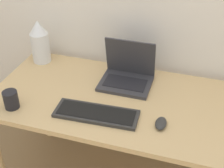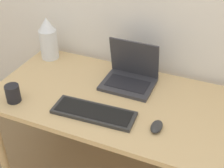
{
  "view_description": "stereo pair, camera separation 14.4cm",
  "coord_description": "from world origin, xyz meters",
  "views": [
    {
      "loc": [
        0.4,
        -0.99,
        1.78
      ],
      "look_at": [
        -0.01,
        0.34,
        0.84
      ],
      "focal_mm": 50.0,
      "sensor_mm": 36.0,
      "label": 1
    },
    {
      "loc": [
        0.53,
        -0.94,
        1.78
      ],
      "look_at": [
        -0.01,
        0.34,
        0.84
      ],
      "focal_mm": 50.0,
      "sensor_mm": 36.0,
      "label": 2
    }
  ],
  "objects": [
    {
      "name": "keyboard",
      "position": [
        -0.05,
        0.18,
        0.75
      ],
      "size": [
        0.45,
        0.17,
        0.02
      ],
      "color": "#2D2D2D",
      "rests_on": "desk"
    },
    {
      "name": "laptop",
      "position": [
        0.02,
        0.53,
        0.79
      ],
      "size": [
        0.3,
        0.24,
        0.26
      ],
      "color": "#333338",
      "rests_on": "desk"
    },
    {
      "name": "mug",
      "position": [
        -0.5,
        0.11,
        0.79
      ],
      "size": [
        0.08,
        0.08,
        0.1
      ],
      "color": "black",
      "rests_on": "desk"
    },
    {
      "name": "mouse",
      "position": [
        0.28,
        0.2,
        0.75
      ],
      "size": [
        0.06,
        0.1,
        0.03
      ],
      "color": "#2D2D2D",
      "rests_on": "desk"
    },
    {
      "name": "vase",
      "position": [
        -0.59,
        0.61,
        0.88
      ],
      "size": [
        0.12,
        0.12,
        0.29
      ],
      "color": "white",
      "rests_on": "desk"
    },
    {
      "name": "desk",
      "position": [
        0.0,
        0.36,
        0.65
      ],
      "size": [
        1.41,
        0.72,
        0.74
      ],
      "color": "tan",
      "rests_on": "ground_plane"
    }
  ]
}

